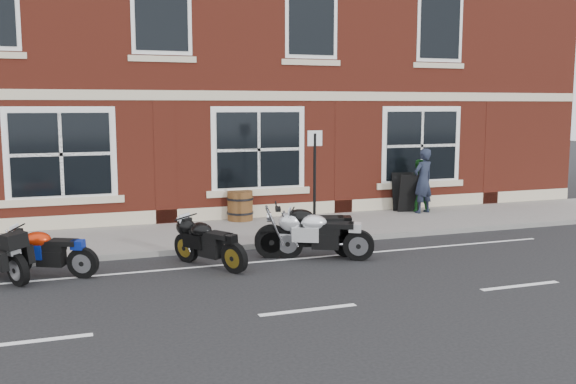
% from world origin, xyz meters
% --- Properties ---
extents(ground, '(80.00, 80.00, 0.00)m').
position_xyz_m(ground, '(0.00, 0.00, 0.00)').
color(ground, black).
rests_on(ground, ground).
extents(sidewalk, '(30.00, 3.00, 0.12)m').
position_xyz_m(sidewalk, '(0.00, 3.00, 0.06)').
color(sidewalk, slate).
rests_on(sidewalk, ground).
extents(kerb, '(30.00, 0.16, 0.12)m').
position_xyz_m(kerb, '(0.00, 1.42, 0.06)').
color(kerb, slate).
rests_on(kerb, ground).
extents(pub_building, '(24.00, 12.00, 12.00)m').
position_xyz_m(pub_building, '(0.00, 10.50, 6.00)').
color(pub_building, maroon).
rests_on(pub_building, ground).
extents(moto_sport_red, '(1.73, 1.00, 0.86)m').
position_xyz_m(moto_sport_red, '(-3.82, 0.47, 0.49)').
color(moto_sport_red, black).
rests_on(moto_sport_red, ground).
extents(moto_sport_black, '(1.10, 1.76, 0.89)m').
position_xyz_m(moto_sport_black, '(-0.85, 0.15, 0.51)').
color(moto_sport_black, black).
rests_on(moto_sport_black, ground).
extents(moto_sport_silver, '(1.91, 1.10, 0.94)m').
position_xyz_m(moto_sport_silver, '(1.46, 0.02, 0.54)').
color(moto_sport_silver, black).
rests_on(moto_sport_silver, ground).
extents(moto_naked_black, '(2.26, 0.76, 1.04)m').
position_xyz_m(moto_naked_black, '(1.26, 0.27, 0.60)').
color(moto_naked_black, black).
rests_on(moto_naked_black, ground).
extents(pedestrian_left, '(0.76, 0.61, 1.83)m').
position_xyz_m(pedestrian_left, '(6.11, 3.72, 1.03)').
color(pedestrian_left, '#1B2131').
rests_on(pedestrian_left, sidewalk).
extents(pedestrian_right, '(0.90, 0.83, 1.50)m').
position_xyz_m(pedestrian_right, '(6.13, 4.00, 0.87)').
color(pedestrian_right, '#164D1A').
rests_on(pedestrian_right, sidewalk).
extents(a_board_sign, '(0.73, 0.55, 1.11)m').
position_xyz_m(a_board_sign, '(5.81, 4.08, 0.67)').
color(a_board_sign, black).
rests_on(a_board_sign, sidewalk).
extents(barrel_planter, '(0.70, 0.70, 0.78)m').
position_xyz_m(barrel_planter, '(0.91, 4.30, 0.51)').
color(barrel_planter, '#4D2514').
rests_on(barrel_planter, sidewalk).
extents(parking_sign, '(0.35, 0.07, 2.46)m').
position_xyz_m(parking_sign, '(1.93, 1.55, 1.54)').
color(parking_sign, black).
rests_on(parking_sign, sidewalk).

